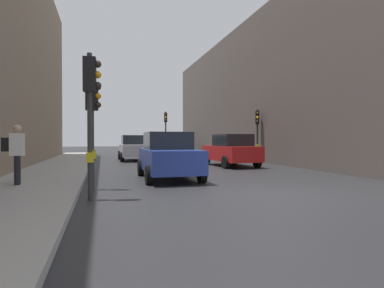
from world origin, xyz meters
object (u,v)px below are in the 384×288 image
at_px(traffic_light_mid_street, 257,126).
at_px(car_green_estate, 173,145).
at_px(car_blue_van, 168,156).
at_px(car_silver_hatchback, 134,148).
at_px(car_red_sedan, 231,150).
at_px(traffic_light_far_median, 166,125).
at_px(traffic_light_near_left, 91,99).
at_px(traffic_light_near_right, 93,113).
at_px(pedestrian_with_black_backpack, 15,151).

xyz_separation_m(traffic_light_mid_street, car_green_estate, (-2.29, 14.65, -1.45)).
xyz_separation_m(car_blue_van, car_silver_hatchback, (-0.27, 10.95, 0.00)).
xyz_separation_m(car_red_sedan, car_silver_hatchback, (-4.70, 6.31, 0.00)).
height_order(traffic_light_far_median, car_blue_van, traffic_light_far_median).
bearing_deg(traffic_light_mid_street, traffic_light_near_left, -133.13).
height_order(traffic_light_near_left, car_red_sedan, traffic_light_near_left).
bearing_deg(car_silver_hatchback, car_green_estate, 64.09).
xyz_separation_m(traffic_light_far_median, traffic_light_near_right, (-5.68, -18.34, -0.45)).
relative_size(traffic_light_near_right, pedestrian_with_black_backpack, 1.85).
distance_m(traffic_light_far_median, traffic_light_near_left, 20.80).
xyz_separation_m(car_blue_van, pedestrian_with_black_backpack, (-4.85, -1.43, 0.29)).
bearing_deg(traffic_light_near_right, car_red_sedan, 43.20).
height_order(traffic_light_near_left, car_blue_van, traffic_light_near_left).
relative_size(traffic_light_far_median, car_green_estate, 0.92).
height_order(traffic_light_near_right, car_blue_van, traffic_light_near_right).
distance_m(traffic_light_near_right, traffic_light_near_left, 1.67).
relative_size(traffic_light_near_right, car_red_sedan, 0.76).
relative_size(traffic_light_near_left, car_green_estate, 0.84).
distance_m(car_green_estate, pedestrian_with_black_backpack, 24.74).
bearing_deg(car_red_sedan, pedestrian_with_black_backpack, -146.85).
xyz_separation_m(traffic_light_near_right, car_red_sedan, (7.10, 6.66, -1.38)).
bearing_deg(traffic_light_near_right, traffic_light_far_median, 72.80).
xyz_separation_m(traffic_light_mid_street, traffic_light_near_right, (-9.74, -8.73, -0.07)).
bearing_deg(traffic_light_mid_street, traffic_light_near_right, -138.12).
bearing_deg(pedestrian_with_black_backpack, traffic_light_near_left, -45.83).
bearing_deg(car_green_estate, traffic_light_near_left, -106.56).
distance_m(traffic_light_near_right, pedestrian_with_black_backpack, 2.52).
distance_m(traffic_light_near_left, car_green_estate, 26.17).
distance_m(car_blue_van, car_silver_hatchback, 10.95).
xyz_separation_m(traffic_light_near_right, car_green_estate, (7.45, 23.38, -1.38)).
xyz_separation_m(traffic_light_near_right, car_silver_hatchback, (2.39, 12.98, -1.38)).
bearing_deg(traffic_light_mid_street, pedestrian_with_black_backpack, -145.71).
bearing_deg(pedestrian_with_black_backpack, traffic_light_mid_street, 34.29).
bearing_deg(traffic_light_far_median, car_green_estate, 70.68).
bearing_deg(car_red_sedan, traffic_light_near_left, -130.44).
relative_size(car_silver_hatchback, pedestrian_with_black_backpack, 2.38).
bearing_deg(car_blue_van, car_green_estate, 77.36).
xyz_separation_m(traffic_light_mid_street, car_silver_hatchback, (-7.34, 4.25, -1.45)).
bearing_deg(car_red_sedan, traffic_light_far_median, 96.91).
bearing_deg(pedestrian_with_black_backpack, car_red_sedan, 33.15).
distance_m(traffic_light_far_median, car_green_estate, 5.64).
relative_size(traffic_light_near_left, car_red_sedan, 0.84).
height_order(car_green_estate, pedestrian_with_black_backpack, pedestrian_with_black_backpack).
bearing_deg(traffic_light_far_median, traffic_light_near_right, -107.20).
relative_size(car_red_sedan, car_silver_hatchback, 1.02).
bearing_deg(traffic_light_far_median, car_blue_van, -100.49).
relative_size(traffic_light_far_median, car_red_sedan, 0.92).
distance_m(traffic_light_far_median, traffic_light_near_right, 19.21).
bearing_deg(traffic_light_far_median, car_silver_hatchback, -121.50).
distance_m(car_blue_van, pedestrian_with_black_backpack, 5.06).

